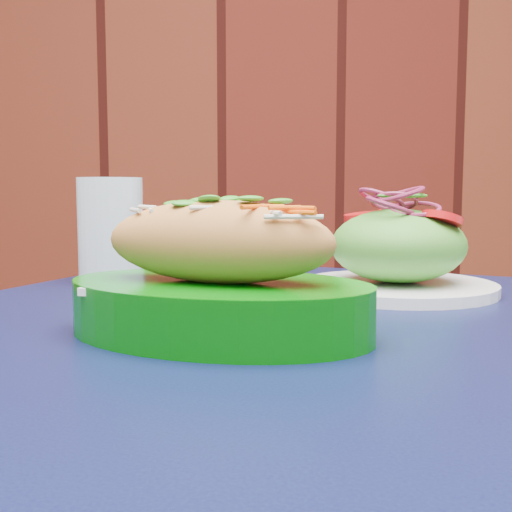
{
  "coord_description": "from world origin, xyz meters",
  "views": [
    {
      "loc": [
        0.14,
        0.81,
        0.87
      ],
      "look_at": [
        0.13,
        1.37,
        0.81
      ],
      "focal_mm": 45.0,
      "sensor_mm": 36.0,
      "label": 1
    }
  ],
  "objects": [
    {
      "name": "brick_wall",
      "position": [
        0.0,
        2.97,
        1.4
      ],
      "size": [
        4.9,
        0.04,
        2.8
      ],
      "primitive_type": "cube",
      "color": "#4A130D",
      "rests_on": "ground"
    },
    {
      "name": "cafe_table",
      "position": [
        0.18,
        1.36,
        0.66
      ],
      "size": [
        1.05,
        1.05,
        0.75
      ],
      "rotation": [
        0.0,
        0.0,
        -0.4
      ],
      "color": "black",
      "rests_on": "ground"
    },
    {
      "name": "banh_mi_basket",
      "position": [
        0.1,
        1.32,
        0.79
      ],
      "size": [
        0.3,
        0.24,
        0.12
      ],
      "rotation": [
        0.0,
        0.0,
        -0.35
      ],
      "color": "#035F06",
      "rests_on": "cafe_table"
    },
    {
      "name": "salad_plate",
      "position": [
        0.29,
        1.54,
        0.8
      ],
      "size": [
        0.23,
        0.23,
        0.12
      ],
      "rotation": [
        0.0,
        0.0,
        0.18
      ],
      "color": "white",
      "rests_on": "cafe_table"
    },
    {
      "name": "water_glass",
      "position": [
        -0.06,
        1.62,
        0.82
      ],
      "size": [
        0.08,
        0.08,
        0.13
      ],
      "primitive_type": "cylinder",
      "color": "silver",
      "rests_on": "cafe_table"
    }
  ]
}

